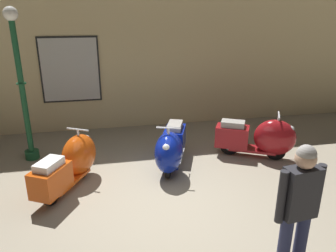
% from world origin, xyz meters
% --- Properties ---
extents(ground_plane, '(60.00, 60.00, 0.00)m').
position_xyz_m(ground_plane, '(0.00, 0.00, 0.00)').
color(ground_plane, gray).
extents(showroom_back_wall, '(18.00, 0.24, 3.95)m').
position_xyz_m(showroom_back_wall, '(-0.01, 3.89, 1.97)').
color(showroom_back_wall, '#CCB784').
rests_on(showroom_back_wall, ground).
extents(scooter_0, '(1.15, 1.60, 0.96)m').
position_xyz_m(scooter_0, '(-1.47, 0.94, 0.44)').
color(scooter_0, black).
rests_on(scooter_0, ground).
extents(scooter_1, '(0.98, 1.66, 0.98)m').
position_xyz_m(scooter_1, '(0.35, 1.17, 0.45)').
color(scooter_1, black).
rests_on(scooter_1, ground).
extents(scooter_2, '(1.64, 1.15, 0.98)m').
position_xyz_m(scooter_2, '(2.29, 1.32, 0.45)').
color(scooter_2, black).
rests_on(scooter_2, ground).
extents(lamppost, '(0.28, 0.28, 3.00)m').
position_xyz_m(lamppost, '(-2.38, 2.24, 1.56)').
color(lamppost, '#144728').
rests_on(lamppost, ground).
extents(visitor_0, '(0.56, 0.30, 1.66)m').
position_xyz_m(visitor_0, '(1.14, -1.73, 0.96)').
color(visitor_0, black).
rests_on(visitor_0, ground).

